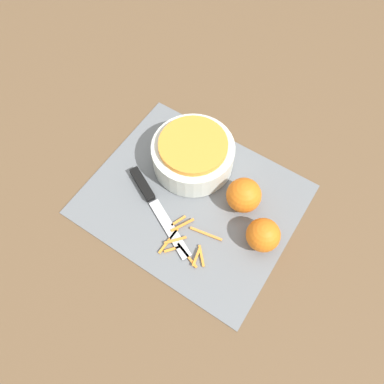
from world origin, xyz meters
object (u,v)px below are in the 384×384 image
(bowl_speckled, at_px, (193,154))
(orange_right, at_px, (244,195))
(orange_left, at_px, (263,235))
(knife, at_px, (149,195))

(bowl_speckled, relative_size, orange_right, 2.46)
(orange_left, bearing_deg, knife, -170.73)
(orange_left, distance_m, orange_right, 0.09)
(bowl_speckled, height_order, knife, bowl_speckled)
(knife, xyz_separation_m, orange_right, (0.18, 0.10, 0.03))
(orange_left, bearing_deg, bowl_speckled, 159.13)
(bowl_speckled, xyz_separation_m, orange_left, (0.22, -0.09, -0.00))
(knife, bearing_deg, orange_right, 54.72)
(bowl_speckled, relative_size, orange_left, 2.66)
(orange_right, bearing_deg, knife, -151.61)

